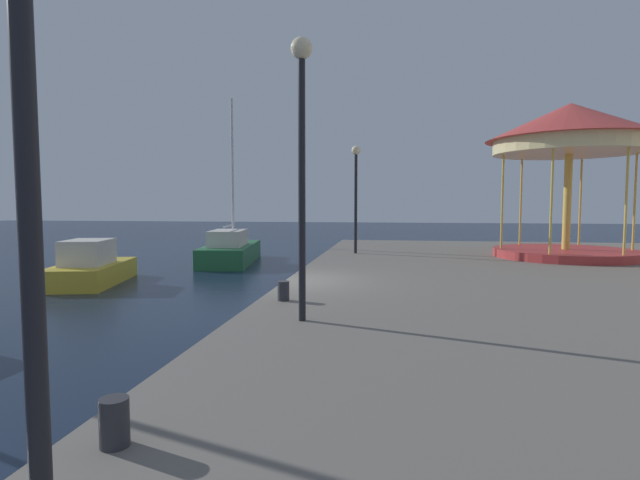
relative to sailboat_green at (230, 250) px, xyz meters
The scene contains 10 objects.
ground_plane 10.74m from the sailboat_green, 63.60° to the right, with size 120.00×120.00×0.00m, color #162338.
quay_dock 15.76m from the sailboat_green, 37.57° to the right, with size 15.44×28.57×0.80m, color slate.
sailboat_green is the anchor object (origin of this frame).
motorboat_yellow 7.06m from the sailboat_green, 113.51° to the right, with size 2.76×4.43×1.55m.
carousel 14.75m from the sailboat_green, 11.54° to the right, with size 5.86×5.86×5.59m.
lamp_post_near_edge 20.62m from the sailboat_green, 74.07° to the right, with size 0.36×0.36×4.20m.
lamp_post_mid_promenade 15.50m from the sailboat_green, 66.62° to the right, with size 0.36×0.36×4.69m.
lamp_post_far_end 7.21m from the sailboat_green, 22.22° to the right, with size 0.36×0.36×4.25m.
bollard_north 13.37m from the sailboat_green, 66.58° to the right, with size 0.24×0.24×0.40m, color #2D2D33.
bollard_south 19.12m from the sailboat_green, 73.96° to the right, with size 0.24×0.24×0.40m, color #2D2D33.
Camera 1 is at (2.75, -12.37, 2.78)m, focal length 27.61 mm.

